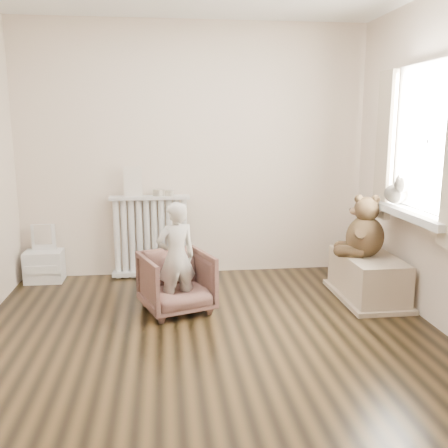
{
  "coord_description": "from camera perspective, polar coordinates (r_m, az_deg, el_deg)",
  "views": [
    {
      "loc": [
        -0.32,
        -3.42,
        1.6
      ],
      "look_at": [
        0.15,
        0.45,
        0.8
      ],
      "focal_mm": 40.0,
      "sensor_mm": 36.0,
      "label": 1
    }
  ],
  "objects": [
    {
      "name": "floor",
      "position": [
        3.79,
        -1.47,
        -13.37
      ],
      "size": [
        3.6,
        3.6,
        0.01
      ],
      "primitive_type": "cube",
      "color": "black",
      "rests_on": "ground"
    },
    {
      "name": "back_wall",
      "position": [
        5.24,
        -3.44,
        8.28
      ],
      "size": [
        3.6,
        0.02,
        2.6
      ],
      "primitive_type": "cube",
      "color": "#EEE7CC",
      "rests_on": "ground"
    },
    {
      "name": "front_wall",
      "position": [
        1.68,
        4.14,
        1.31
      ],
      "size": [
        3.6,
        0.02,
        2.6
      ],
      "primitive_type": "cube",
      "color": "#EEE7CC",
      "rests_on": "ground"
    },
    {
      "name": "window",
      "position": [
        4.27,
        22.54,
        8.71
      ],
      "size": [
        0.03,
        0.9,
        1.1
      ],
      "primitive_type": "cube",
      "color": "white",
      "rests_on": "right_wall"
    },
    {
      "name": "window_sill",
      "position": [
        4.28,
        20.89,
        1.01
      ],
      "size": [
        0.22,
        1.1,
        0.06
      ],
      "primitive_type": "cube",
      "color": "silver",
      "rests_on": "right_wall"
    },
    {
      "name": "curtain_right",
      "position": [
        4.73,
        17.92,
        8.49
      ],
      "size": [
        0.06,
        0.26,
        1.3
      ],
      "primitive_type": "cube",
      "color": "#C2B296",
      "rests_on": "right_wall"
    },
    {
      "name": "radiator",
      "position": [
        5.25,
        -8.35,
        -1.88
      ],
      "size": [
        0.81,
        0.15,
        0.86
      ],
      "primitive_type": "cube",
      "color": "silver",
      "rests_on": "floor"
    },
    {
      "name": "paper_doll",
      "position": [
        5.15,
        -10.37,
        4.82
      ],
      "size": [
        0.18,
        0.02,
        0.3
      ],
      "primitive_type": "cube",
      "color": "beige",
      "rests_on": "radiator"
    },
    {
      "name": "tin_a",
      "position": [
        5.15,
        -7.52,
        3.59
      ],
      "size": [
        0.11,
        0.11,
        0.07
      ],
      "primitive_type": "cylinder",
      "color": "#A59E8C",
      "rests_on": "radiator"
    },
    {
      "name": "tin_b",
      "position": [
        5.15,
        -6.27,
        3.53
      ],
      "size": [
        0.09,
        0.09,
        0.05
      ],
      "primitive_type": "cylinder",
      "color": "#A59E8C",
      "rests_on": "radiator"
    },
    {
      "name": "toy_vanity",
      "position": [
        5.39,
        -19.92,
        -3.37
      ],
      "size": [
        0.37,
        0.27,
        0.58
      ],
      "primitive_type": "cube",
      "color": "silver",
      "rests_on": "floor"
    },
    {
      "name": "armchair",
      "position": [
        4.31,
        -5.45,
        -6.63
      ],
      "size": [
        0.71,
        0.72,
        0.52
      ],
      "primitive_type": "imported",
      "rotation": [
        0.0,
        0.0,
        0.33
      ],
      "color": "brown",
      "rests_on": "floor"
    },
    {
      "name": "child",
      "position": [
        4.19,
        -5.49,
        -3.83
      ],
      "size": [
        0.4,
        0.32,
        0.94
      ],
      "primitive_type": "imported",
      "rotation": [
        0.0,
        0.0,
        3.48
      ],
      "color": "beige",
      "rests_on": "armchair"
    },
    {
      "name": "toy_bench",
      "position": [
        4.79,
        16.1,
        -5.88
      ],
      "size": [
        0.46,
        0.87,
        0.41
      ],
      "primitive_type": "cube",
      "color": "#B8A88D",
      "rests_on": "floor"
    },
    {
      "name": "teddy_bear",
      "position": [
        4.66,
        15.88,
        -0.38
      ],
      "size": [
        0.54,
        0.48,
        0.55
      ],
      "primitive_type": null,
      "rotation": [
        0.0,
        0.0,
        -0.35
      ],
      "color": "#332415",
      "rests_on": "toy_bench"
    },
    {
      "name": "plush_cat",
      "position": [
        4.54,
        19.02,
        3.37
      ],
      "size": [
        0.19,
        0.3,
        0.25
      ],
      "primitive_type": null,
      "rotation": [
        0.0,
        0.0,
        -0.03
      ],
      "color": "#6D665D",
      "rests_on": "window_sill"
    }
  ]
}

